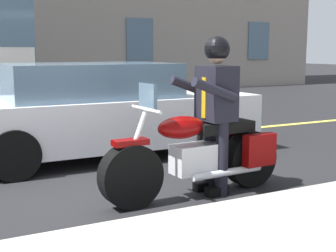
# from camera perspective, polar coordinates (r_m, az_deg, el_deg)

# --- Properties ---
(ground_plane) EXTENTS (80.00, 80.00, 0.00)m
(ground_plane) POSITION_cam_1_polar(r_m,az_deg,el_deg) (6.02, -11.12, -6.20)
(ground_plane) COLOR black
(lane_center_stripe) EXTENTS (60.00, 0.16, 0.01)m
(lane_center_stripe) POSITION_cam_1_polar(r_m,az_deg,el_deg) (7.91, -15.18, -2.60)
(lane_center_stripe) COLOR #E5DB4C
(lane_center_stripe) RESTS_ON ground_plane
(motorcycle_main) EXTENTS (2.22, 0.66, 1.26)m
(motorcycle_main) POSITION_cam_1_polar(r_m,az_deg,el_deg) (5.11, 4.00, -3.57)
(motorcycle_main) COLOR black
(motorcycle_main) RESTS_ON ground_plane
(rider_main) EXTENTS (0.64, 0.57, 1.74)m
(rider_main) POSITION_cam_1_polar(r_m,az_deg,el_deg) (5.13, 5.80, 3.05)
(rider_main) COLOR black
(rider_main) RESTS_ON ground_plane
(car_dark) EXTENTS (4.60, 1.92, 1.40)m
(car_dark) POSITION_cam_1_polar(r_m,az_deg,el_deg) (7.08, -8.40, 1.89)
(car_dark) COLOR white
(car_dark) RESTS_ON ground_plane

